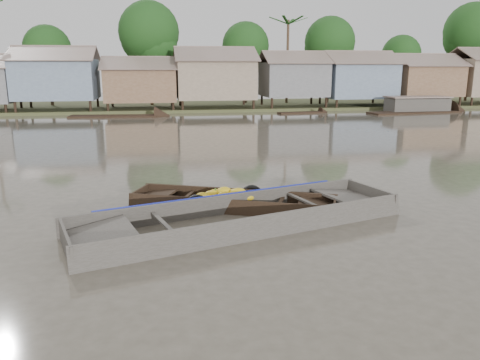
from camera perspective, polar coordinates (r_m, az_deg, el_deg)
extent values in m
plane|color=#4B453A|center=(12.33, 1.19, -4.08)|extent=(120.00, 120.00, 0.00)
cube|color=#384723|center=(44.75, -6.77, 8.82)|extent=(120.00, 12.00, 0.50)
cube|color=slate|center=(41.88, -21.41, 11.36)|extent=(6.20, 5.20, 3.20)
cube|color=brown|center=(40.50, -22.07, 14.17)|extent=(6.60, 3.02, 1.28)
cube|color=brown|center=(43.25, -21.28, 14.15)|extent=(6.60, 3.02, 1.28)
cube|color=brown|center=(41.09, -12.00, 11.27)|extent=(5.80, 4.60, 2.70)
cube|color=brown|center=(39.82, -12.20, 13.78)|extent=(6.20, 2.67, 1.14)
cube|color=brown|center=(42.31, -12.06, 13.77)|extent=(6.20, 2.67, 1.14)
cube|color=#87735D|center=(41.32, -3.08, 12.18)|extent=(6.50, 5.30, 3.30)
cube|color=brown|center=(39.89, -2.87, 15.14)|extent=(6.90, 3.08, 1.31)
cube|color=brown|center=(42.73, -3.34, 15.04)|extent=(6.90, 3.08, 1.31)
cube|color=slate|center=(42.68, 6.52, 12.09)|extent=(5.40, 4.70, 2.90)
cube|color=brown|center=(41.45, 7.09, 14.66)|extent=(5.80, 2.73, 1.17)
cube|color=brown|center=(43.89, 6.12, 14.63)|extent=(5.80, 2.73, 1.17)
cube|color=slate|center=(44.70, 14.09, 11.72)|extent=(6.00, 5.00, 3.10)
cube|color=brown|center=(43.45, 14.97, 14.26)|extent=(6.40, 2.90, 1.24)
cube|color=brown|center=(45.93, 13.55, 14.29)|extent=(6.40, 2.90, 1.24)
cube|color=brown|center=(47.65, 21.41, 11.24)|extent=(5.70, 4.90, 2.80)
cube|color=brown|center=(46.50, 22.46, 13.40)|extent=(6.10, 2.85, 1.21)
cube|color=brown|center=(48.78, 20.80, 13.51)|extent=(6.10, 2.85, 1.21)
cube|color=brown|center=(52.36, 27.16, 13.47)|extent=(6.70, 2.96, 1.26)
cylinder|color=#473323|center=(46.59, -22.12, 11.14)|extent=(0.28, 0.28, 4.90)
sphere|color=black|center=(46.60, -22.43, 14.57)|extent=(4.20, 4.20, 4.20)
cylinder|color=#473323|center=(44.54, -10.84, 12.71)|extent=(0.28, 0.28, 6.30)
sphere|color=black|center=(44.64, -11.05, 17.34)|extent=(5.40, 5.40, 5.40)
cylinder|color=#473323|center=(46.28, 0.68, 12.33)|extent=(0.28, 0.28, 5.25)
sphere|color=black|center=(46.30, 0.69, 16.04)|extent=(4.50, 4.50, 4.50)
cylinder|color=#473323|center=(47.40, 10.70, 12.35)|extent=(0.28, 0.28, 5.60)
sphere|color=black|center=(47.44, 10.88, 16.21)|extent=(4.80, 4.80, 4.80)
cylinder|color=#473323|center=(51.58, 18.83, 11.37)|extent=(0.28, 0.28, 4.55)
sphere|color=black|center=(51.57, 19.05, 14.25)|extent=(3.90, 3.90, 3.90)
cylinder|color=#473323|center=(54.37, 26.08, 11.92)|extent=(0.28, 0.28, 6.65)
sphere|color=black|center=(54.47, 26.51, 15.90)|extent=(5.70, 5.70, 5.70)
cylinder|color=#473323|center=(46.65, 5.79, 13.96)|extent=(0.24, 0.24, 8.00)
cube|color=black|center=(12.85, -0.86, -3.72)|extent=(5.44, 3.05, 0.08)
cube|color=black|center=(13.34, -0.26, -2.08)|extent=(5.21, 2.27, 0.52)
cube|color=black|center=(12.24, -1.53, -3.56)|extent=(5.21, 2.27, 0.52)
cube|color=black|center=(12.45, 11.45, -3.53)|extent=(0.52, 1.14, 0.49)
cube|color=black|center=(12.45, 9.28, -3.14)|extent=(1.27, 1.33, 0.19)
cube|color=black|center=(13.67, -12.05, -2.00)|extent=(0.52, 1.14, 0.49)
cube|color=black|center=(13.46, -10.23, -1.88)|extent=(1.27, 1.33, 0.19)
cube|color=black|center=(13.12, -6.42, -1.98)|extent=(0.54, 1.11, 0.05)
cube|color=black|center=(12.52, 4.95, -2.71)|extent=(0.54, 1.11, 0.05)
ellipsoid|color=yellow|center=(12.95, -3.52, -1.78)|extent=(0.45, 0.39, 0.24)
ellipsoid|color=yellow|center=(12.96, -1.36, -1.78)|extent=(0.47, 0.41, 0.24)
ellipsoid|color=yellow|center=(12.62, -0.67, -2.04)|extent=(0.47, 0.41, 0.25)
ellipsoid|color=yellow|center=(12.68, -4.06, -2.80)|extent=(0.51, 0.44, 0.27)
ellipsoid|color=yellow|center=(12.91, -1.71, -1.78)|extent=(0.47, 0.40, 0.24)
ellipsoid|color=yellow|center=(12.71, -1.88, -1.92)|extent=(0.49, 0.42, 0.26)
ellipsoid|color=yellow|center=(12.58, -2.70, -2.32)|extent=(0.41, 0.35, 0.21)
ellipsoid|color=yellow|center=(12.69, -4.27, -2.71)|extent=(0.52, 0.45, 0.27)
ellipsoid|color=yellow|center=(12.64, -0.21, -1.60)|extent=(0.54, 0.47, 0.28)
ellipsoid|color=yellow|center=(12.60, 0.65, -2.03)|extent=(0.49, 0.42, 0.25)
ellipsoid|color=yellow|center=(12.77, -4.27, -2.41)|extent=(0.53, 0.46, 0.27)
ellipsoid|color=yellow|center=(12.72, -5.01, -2.97)|extent=(0.42, 0.36, 0.22)
ellipsoid|color=yellow|center=(12.89, 2.15, -2.33)|extent=(0.46, 0.40, 0.24)
ellipsoid|color=yellow|center=(13.02, 0.56, -2.03)|extent=(0.46, 0.39, 0.24)
ellipsoid|color=yellow|center=(13.01, -1.25, -1.87)|extent=(0.43, 0.37, 0.22)
ellipsoid|color=yellow|center=(13.05, 0.76, -2.05)|extent=(0.44, 0.38, 0.23)
ellipsoid|color=yellow|center=(12.81, -1.94, -1.40)|extent=(0.50, 0.43, 0.26)
ellipsoid|color=yellow|center=(12.79, -0.64, -1.52)|extent=(0.41, 0.35, 0.21)
ellipsoid|color=yellow|center=(13.12, -4.61, -2.05)|extent=(0.48, 0.42, 0.25)
ellipsoid|color=yellow|center=(12.44, -0.80, -2.97)|extent=(0.43, 0.37, 0.22)
ellipsoid|color=yellow|center=(12.73, -3.88, -2.43)|extent=(0.47, 0.40, 0.24)
ellipsoid|color=yellow|center=(12.27, 3.03, -3.34)|extent=(0.44, 0.38, 0.23)
ellipsoid|color=yellow|center=(12.91, -2.99, -1.71)|extent=(0.53, 0.46, 0.27)
ellipsoid|color=yellow|center=(12.98, -4.85, -2.52)|extent=(0.41, 0.35, 0.21)
ellipsoid|color=yellow|center=(13.07, -1.76, -1.62)|extent=(0.42, 0.36, 0.22)
ellipsoid|color=yellow|center=(12.86, -0.96, -1.77)|extent=(0.50, 0.43, 0.26)
ellipsoid|color=yellow|center=(12.47, 0.98, -2.10)|extent=(0.42, 0.36, 0.21)
cylinder|color=#3F6626|center=(12.83, -3.02, -1.42)|extent=(0.04, 0.04, 0.18)
cylinder|color=#3F6626|center=(12.66, 0.00, -1.60)|extent=(0.04, 0.04, 0.18)
cylinder|color=#3F6626|center=(12.57, 2.20, -1.73)|extent=(0.04, 0.04, 0.18)
torus|color=black|center=(13.33, 1.47, -2.01)|extent=(0.70, 0.43, 0.68)
torus|color=black|center=(12.37, -5.18, -3.32)|extent=(0.71, 0.43, 0.70)
cube|color=#3A3631|center=(11.43, 0.14, -5.96)|extent=(8.19, 3.99, 0.08)
cube|color=#3A3631|center=(12.19, -1.93, -3.29)|extent=(7.90, 2.56, 0.66)
cube|color=#3A3631|center=(10.52, 2.55, -6.09)|extent=(7.90, 2.56, 0.66)
cube|color=#3A3631|center=(13.55, 15.52, -2.04)|extent=(0.64, 1.93, 0.62)
cube|color=#3A3631|center=(13.08, 13.26, -2.10)|extent=(1.83, 2.06, 0.25)
cube|color=#3A3631|center=(10.30, -20.45, -7.44)|extent=(0.64, 1.93, 0.62)
cube|color=#3A3631|center=(10.35, -16.63, -6.57)|extent=(1.83, 2.06, 0.25)
cube|color=#3A3631|center=(10.62, -9.20, -5.32)|extent=(0.66, 1.87, 0.05)
cube|color=#3A3631|center=(12.24, 8.21, -2.70)|extent=(0.66, 1.87, 0.05)
cube|color=#665E54|center=(11.42, 0.14, -5.71)|extent=(6.30, 3.28, 0.02)
cube|color=#0F1A9B|center=(12.17, -2.07, -2.08)|extent=(6.38, 2.02, 0.16)
torus|color=olive|center=(12.47, 11.52, -4.16)|extent=(0.46, 0.46, 0.07)
torus|color=olive|center=(12.46, 11.53, -3.97)|extent=(0.37, 0.37, 0.07)
cube|color=black|center=(41.38, 20.48, 7.59)|extent=(8.19, 2.88, 0.35)
cube|color=black|center=(36.98, -15.07, 7.35)|extent=(6.76, 2.14, 0.35)
cube|color=black|center=(38.78, 7.42, 7.98)|extent=(3.93, 1.42, 0.35)
cube|color=black|center=(42.36, 20.76, 8.51)|extent=(5.00, 2.00, 1.20)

